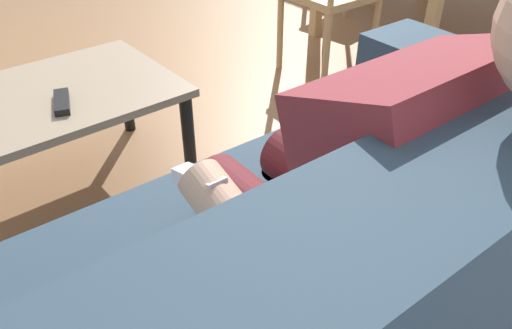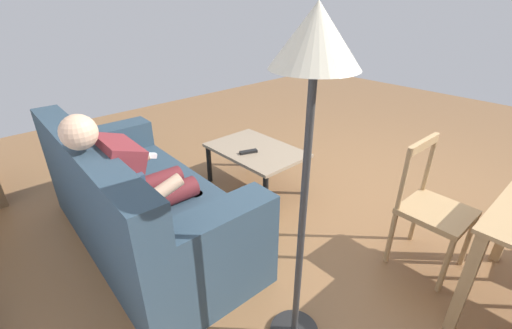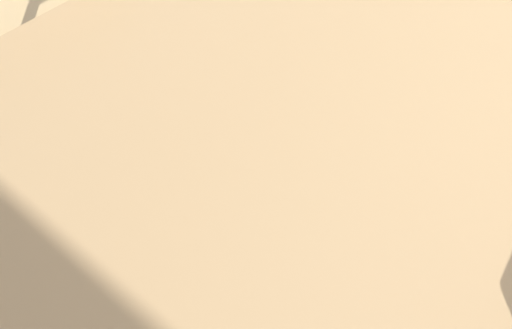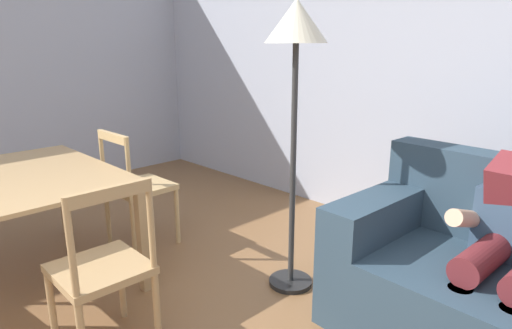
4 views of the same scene
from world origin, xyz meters
name	(u,v)px [view 2 (image 2 of 4)]	position (x,y,z in m)	size (l,w,h in m)	color
ground_plane	(395,204)	(0.00, 0.00, 0.00)	(8.99, 8.99, 0.00)	brown
couch	(138,205)	(1.09, 2.00, 0.35)	(2.02, 0.96, 0.94)	#2D4251
person_lounging	(136,185)	(0.92, 2.05, 0.62)	(0.60, 0.96, 1.18)	maroon
coffee_table	(256,154)	(1.13, 0.76, 0.38)	(0.92, 0.63, 0.43)	gray
tv_remote	(249,152)	(1.10, 0.88, 0.44)	(0.05, 0.17, 0.02)	black
dining_chair_facing_couch	(432,209)	(-0.49, 0.59, 0.45)	(0.43, 0.43, 0.92)	tan
floor_lamp	(313,79)	(-0.27, 1.74, 1.48)	(0.36, 0.36, 1.76)	black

